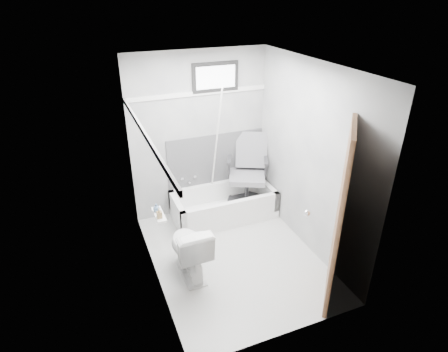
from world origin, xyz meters
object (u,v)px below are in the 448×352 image
soap_bottle_a (159,213)px  door (379,229)px  bathtub (224,204)px  toilet (189,249)px  soap_bottle_b (156,207)px  office_chair (247,172)px

soap_bottle_a → door: bearing=-30.6°
door → bathtub: bearing=108.7°
bathtub → toilet: toilet is taller
bathtub → soap_bottle_b: 1.68m
bathtub → soap_bottle_b: bearing=-141.4°
soap_bottle_a → soap_bottle_b: size_ratio=1.25×
soap_bottle_b → door: bearing=-33.6°
door → soap_bottle_b: (-1.92, 1.27, -0.04)m
toilet → soap_bottle_a: bearing=9.7°
door → soap_bottle_b: 2.30m
door → soap_bottle_b: size_ratio=21.17×
office_chair → soap_bottle_b: bearing=-122.2°
office_chair → door: door is taller
toilet → door: door is taller
soap_bottle_b → office_chair: bearing=32.0°
toilet → door: (1.60, -1.19, 0.64)m
bathtub → office_chair: (0.39, 0.04, 0.44)m
door → soap_bottle_a: bearing=149.4°
bathtub → soap_bottle_a: bearing=-137.4°
office_chair → toilet: size_ratio=1.46×
bathtub → toilet: size_ratio=2.04×
bathtub → door: (0.75, -2.21, 0.79)m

